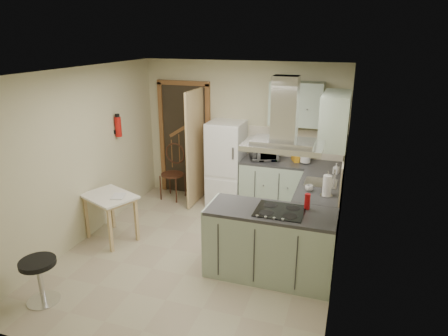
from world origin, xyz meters
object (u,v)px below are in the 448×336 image
(drop_leaf_table, at_px, (111,217))
(bentwood_chair, at_px, (172,174))
(stool, at_px, (40,281))
(microwave, at_px, (264,152))
(fridge, at_px, (226,164))
(extractor_hood, at_px, (283,146))
(peninsula, at_px, (270,243))

(drop_leaf_table, relative_size, bentwood_chair, 0.81)
(stool, distance_m, microwave, 3.85)
(fridge, distance_m, extractor_hood, 2.57)
(fridge, xyz_separation_m, extractor_hood, (1.32, -1.98, 0.97))
(fridge, distance_m, microwave, 0.73)
(peninsula, relative_size, extractor_hood, 1.72)
(peninsula, relative_size, bentwood_chair, 1.67)
(fridge, height_order, microwave, fridge)
(bentwood_chair, bearing_deg, stool, -86.62)
(fridge, distance_m, drop_leaf_table, 2.20)
(fridge, relative_size, microwave, 3.23)
(peninsula, relative_size, microwave, 3.34)
(fridge, relative_size, stool, 2.79)
(peninsula, distance_m, extractor_hood, 1.27)
(fridge, height_order, peninsula, fridge)
(peninsula, height_order, microwave, microwave)
(bentwood_chair, distance_m, stool, 3.25)
(bentwood_chair, relative_size, stool, 1.73)
(drop_leaf_table, height_order, microwave, microwave)
(peninsula, bearing_deg, fridge, 121.74)
(fridge, distance_m, stool, 3.55)
(drop_leaf_table, bearing_deg, extractor_hood, 19.18)
(fridge, bearing_deg, microwave, -1.13)
(fridge, bearing_deg, extractor_hood, -56.21)
(peninsula, relative_size, drop_leaf_table, 2.06)
(extractor_hood, bearing_deg, stool, -151.28)
(fridge, bearing_deg, peninsula, -58.26)
(bentwood_chair, bearing_deg, fridge, 10.19)
(bentwood_chair, bearing_deg, peninsula, -34.80)
(peninsula, height_order, stool, peninsula)
(fridge, bearing_deg, drop_leaf_table, -123.85)
(peninsula, xyz_separation_m, drop_leaf_table, (-2.43, 0.18, -0.10))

